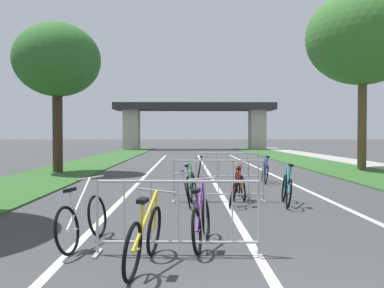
# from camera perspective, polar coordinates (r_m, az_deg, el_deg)

# --- Properties ---
(grass_verge_left) EXTENTS (3.34, 54.43, 0.05)m
(grass_verge_left) POSITION_cam_1_polar(r_m,az_deg,el_deg) (25.36, -13.39, -2.51)
(grass_verge_left) COLOR #2D5B26
(grass_verge_left) RESTS_ON ground
(grass_verge_right) EXTENTS (3.34, 54.43, 0.05)m
(grass_verge_right) POSITION_cam_1_polar(r_m,az_deg,el_deg) (25.87, 16.00, -2.46)
(grass_verge_right) COLOR #2D5B26
(grass_verge_right) RESTS_ON ground
(sidewalk_path_right) EXTENTS (2.06, 54.43, 0.08)m
(sidewalk_path_right) POSITION_cam_1_polar(r_m,az_deg,el_deg) (26.77, 21.54, -2.34)
(sidewalk_path_right) COLOR #9E9B93
(sidewalk_path_right) RESTS_ON ground
(lane_stripe_center) EXTENTS (0.14, 31.49, 0.01)m
(lane_stripe_center) POSITION_cam_1_polar(r_m,az_deg,el_deg) (18.29, 2.28, -4.00)
(lane_stripe_center) COLOR silver
(lane_stripe_center) RESTS_ON ground
(lane_stripe_right_lane) EXTENTS (0.14, 31.49, 0.01)m
(lane_stripe_right_lane) POSITION_cam_1_polar(r_m,az_deg,el_deg) (18.62, 10.48, -3.92)
(lane_stripe_right_lane) COLOR silver
(lane_stripe_right_lane) RESTS_ON ground
(lane_stripe_left_lane) EXTENTS (0.14, 31.49, 0.01)m
(lane_stripe_left_lane) POSITION_cam_1_polar(r_m,az_deg,el_deg) (18.33, -6.06, -3.99)
(lane_stripe_left_lane) COLOR silver
(lane_stripe_left_lane) RESTS_ON ground
(overpass_bridge) EXTENTS (18.13, 3.99, 5.28)m
(overpass_bridge) POSITION_cam_1_polar(r_m,az_deg,el_deg) (47.48, 0.35, 3.86)
(overpass_bridge) COLOR #2D2D30
(overpass_bridge) RESTS_ON ground
(tree_left_oak_mid) EXTENTS (3.76, 3.76, 6.57)m
(tree_left_oak_mid) POSITION_cam_1_polar(r_m,az_deg,el_deg) (19.41, -18.04, 10.81)
(tree_left_oak_mid) COLOR #3D2D1E
(tree_left_oak_mid) RESTS_ON ground
(tree_right_oak_near) EXTENTS (5.24, 5.24, 8.49)m
(tree_right_oak_near) POSITION_cam_1_polar(r_m,az_deg,el_deg) (21.54, 22.42, 13.39)
(tree_right_oak_near) COLOR brown
(tree_right_oak_near) RESTS_ON ground
(crowd_barrier_nearest) EXTENTS (2.33, 0.50, 1.05)m
(crowd_barrier_nearest) POSITION_cam_1_polar(r_m,az_deg,el_deg) (5.87, -1.91, -10.10)
(crowd_barrier_nearest) COLOR #ADADB2
(crowd_barrier_nearest) RESTS_ON ground
(crowd_barrier_second) EXTENTS (2.33, 0.45, 1.05)m
(crowd_barrier_second) POSITION_cam_1_polar(r_m,az_deg,el_deg) (10.48, 3.67, -5.08)
(crowd_barrier_second) COLOR #ADADB2
(crowd_barrier_second) RESTS_ON ground
(crowd_barrier_third) EXTENTS (2.34, 0.57, 1.05)m
(crowd_barrier_third) POSITION_cam_1_polar(r_m,az_deg,el_deg) (15.14, 4.83, -3.13)
(crowd_barrier_third) COLOR #ADADB2
(crowd_barrier_third) RESTS_ON ground
(bicycle_orange_0) EXTENTS (0.55, 1.63, 0.94)m
(bicycle_orange_0) POSITION_cam_1_polar(r_m,az_deg,el_deg) (11.08, 6.62, -5.51)
(bicycle_orange_0) COLOR black
(bicycle_orange_0) RESTS_ON ground
(bicycle_white_1) EXTENTS (0.48, 1.76, 1.02)m
(bicycle_white_1) POSITION_cam_1_polar(r_m,az_deg,el_deg) (6.60, -14.75, -10.07)
(bicycle_white_1) COLOR black
(bicycle_white_1) RESTS_ON ground
(bicycle_yellow_2) EXTENTS (0.59, 1.74, 0.95)m
(bicycle_yellow_2) POSITION_cam_1_polar(r_m,az_deg,el_deg) (5.39, -6.53, -12.65)
(bicycle_yellow_2) COLOR black
(bicycle_yellow_2) RESTS_ON ground
(bicycle_black_3) EXTENTS (0.44, 1.57, 0.88)m
(bicycle_black_3) POSITION_cam_1_polar(r_m,az_deg,el_deg) (15.62, 1.00, -3.63)
(bicycle_black_3) COLOR black
(bicycle_black_3) RESTS_ON ground
(bicycle_red_4) EXTENTS (0.69, 1.68, 0.94)m
(bicycle_red_4) POSITION_cam_1_polar(r_m,az_deg,el_deg) (10.14, 5.92, -6.20)
(bicycle_red_4) COLOR black
(bicycle_red_4) RESTS_ON ground
(bicycle_teal_5) EXTENTS (0.52, 1.70, 1.01)m
(bicycle_teal_5) POSITION_cam_1_polar(r_m,az_deg,el_deg) (10.20, 12.88, -6.04)
(bicycle_teal_5) COLOR black
(bicycle_teal_5) RESTS_ON ground
(bicycle_green_6) EXTENTS (0.44, 1.68, 0.96)m
(bicycle_green_6) POSITION_cam_1_polar(r_m,az_deg,el_deg) (10.94, -0.08, -5.59)
(bicycle_green_6) COLOR black
(bicycle_green_6) RESTS_ON ground
(bicycle_silver_7) EXTENTS (0.43, 1.63, 0.87)m
(bicycle_silver_7) POSITION_cam_1_polar(r_m,az_deg,el_deg) (10.02, -0.78, -6.34)
(bicycle_silver_7) COLOR black
(bicycle_silver_7) RESTS_ON ground
(bicycle_purple_8) EXTENTS (0.43, 1.62, 1.00)m
(bicycle_purple_8) POSITION_cam_1_polar(r_m,az_deg,el_deg) (6.36, 1.29, -10.62)
(bicycle_purple_8) COLOR black
(bicycle_purple_8) RESTS_ON ground
(bicycle_blue_9) EXTENTS (0.46, 1.62, 0.98)m
(bicycle_blue_9) POSITION_cam_1_polar(r_m,az_deg,el_deg) (14.83, 10.01, -3.80)
(bicycle_blue_9) COLOR black
(bicycle_blue_9) RESTS_ON ground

